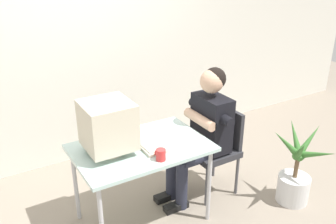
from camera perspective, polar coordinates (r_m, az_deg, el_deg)
ground_plane at (r=3.48m, az=-3.85°, el=-16.10°), size 12.00×12.00×0.00m
wall_back at (r=4.15m, az=-9.82°, el=13.26°), size 8.00×0.10×3.00m
desk at (r=3.09m, az=-4.19°, el=-6.32°), size 1.11×0.73×0.74m
crt_monitor at (r=2.90m, az=-9.27°, el=-2.07°), size 0.39×0.38×0.43m
keyboard at (r=3.08m, az=-3.33°, el=-4.78°), size 0.18×0.42×0.03m
office_chair at (r=3.62m, az=7.60°, el=-5.09°), size 0.43×0.43×0.85m
person_seated at (r=3.42m, az=5.49°, el=-2.55°), size 0.67×0.59×1.29m
potted_plant at (r=3.71m, az=19.20°, el=-9.18°), size 0.55×0.58×0.79m
desk_mug at (r=2.84m, az=-1.16°, el=-6.63°), size 0.08×0.09×0.09m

